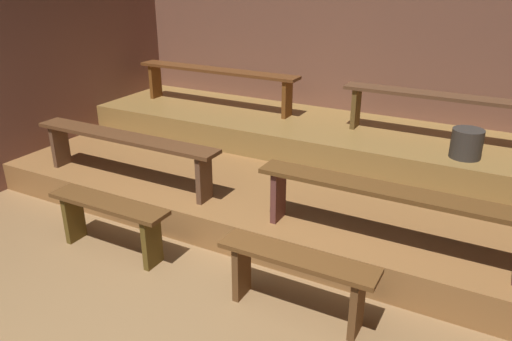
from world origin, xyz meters
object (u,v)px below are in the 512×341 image
bench_floor_right (297,271)px  bench_middle_right (452,105)px  bench_middle_left (216,76)px  pail_middle (467,144)px  bench_lower_left (124,145)px  bench_floor_left (109,216)px  bench_lower_right (390,201)px

bench_floor_right → bench_middle_right: (0.53, 2.49, 0.62)m
bench_middle_left → pail_middle: size_ratio=7.63×
bench_lower_left → pail_middle: size_ratio=7.15×
bench_middle_right → bench_lower_left: bearing=-145.4°
bench_floor_left → bench_middle_left: 2.62m
bench_lower_right → pail_middle: (0.34, 1.41, 0.05)m
bench_floor_left → bench_middle_right: bench_middle_right is taller
bench_floor_left → bench_lower_left: size_ratio=0.54×
bench_floor_right → pail_middle: size_ratio=3.88×
bench_middle_right → bench_middle_left: bearing=180.0°
pail_middle → bench_middle_right: bearing=119.7°
bench_lower_right → pail_middle: 1.45m
bench_middle_right → pail_middle: (0.22, -0.39, -0.24)m
bench_floor_left → pail_middle: bearing=40.8°
bench_middle_right → pail_middle: size_ratio=7.63×
bench_middle_right → pail_middle: 0.51m
bench_lower_left → bench_lower_right: size_ratio=1.00×
pail_middle → bench_middle_left: bearing=172.4°
bench_lower_right → pail_middle: size_ratio=7.15×
bench_floor_right → bench_middle_right: bench_middle_right is taller
bench_middle_right → pail_middle: bench_middle_right is taller
bench_lower_left → bench_lower_right: same height
bench_lower_right → bench_middle_left: size_ratio=0.94×
bench_floor_right → pail_middle: bearing=70.2°
bench_floor_left → bench_middle_right: size_ratio=0.51×
bench_middle_left → bench_lower_left: bearing=-86.3°
bench_middle_left → bench_lower_right: bearing=-34.6°
bench_floor_right → bench_floor_left: bearing=180.0°
bench_floor_right → bench_lower_right: bearing=58.9°
bench_lower_left → bench_middle_left: (-0.12, 1.80, 0.29)m
bench_floor_right → bench_lower_right: bench_lower_right is taller
bench_floor_left → bench_lower_left: bench_lower_left is taller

